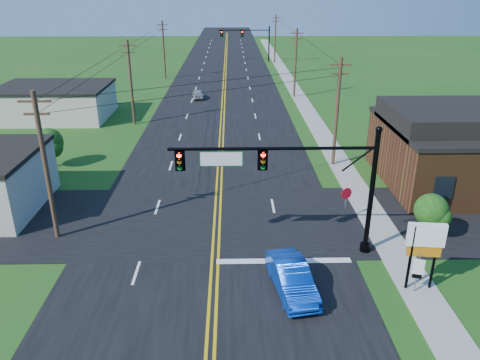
{
  "coord_description": "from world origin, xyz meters",
  "views": [
    {
      "loc": [
        1.11,
        -15.17,
        14.25
      ],
      "look_at": [
        1.63,
        10.0,
        3.69
      ],
      "focal_mm": 35.0,
      "sensor_mm": 36.0,
      "label": 1
    }
  ],
  "objects_px": {
    "route_sign": "(418,270)",
    "signal_mast_far": "(247,38)",
    "signal_mast_main": "(291,176)",
    "stop_sign": "(346,197)",
    "blue_car": "(292,278)"
  },
  "relations": [
    {
      "from": "signal_mast_main",
      "to": "signal_mast_far",
      "type": "relative_size",
      "value": 1.03
    },
    {
      "from": "signal_mast_far",
      "to": "route_sign",
      "type": "distance_m",
      "value": 76.25
    },
    {
      "from": "signal_mast_main",
      "to": "stop_sign",
      "type": "height_order",
      "value": "signal_mast_main"
    },
    {
      "from": "signal_mast_far",
      "to": "route_sign",
      "type": "xyz_separation_m",
      "value": [
        5.78,
        -75.97,
        -3.23
      ]
    },
    {
      "from": "blue_car",
      "to": "signal_mast_far",
      "type": "bearing_deg",
      "value": 79.83
    },
    {
      "from": "signal_mast_far",
      "to": "route_sign",
      "type": "height_order",
      "value": "signal_mast_far"
    },
    {
      "from": "route_sign",
      "to": "stop_sign",
      "type": "xyz_separation_m",
      "value": [
        -1.72,
        7.94,
        0.32
      ]
    },
    {
      "from": "signal_mast_far",
      "to": "blue_car",
      "type": "height_order",
      "value": "signal_mast_far"
    },
    {
      "from": "blue_car",
      "to": "route_sign",
      "type": "xyz_separation_m",
      "value": [
        6.14,
        -0.24,
        0.55
      ]
    },
    {
      "from": "signal_mast_main",
      "to": "stop_sign",
      "type": "relative_size",
      "value": 4.98
    },
    {
      "from": "route_sign",
      "to": "stop_sign",
      "type": "distance_m",
      "value": 8.13
    },
    {
      "from": "stop_sign",
      "to": "signal_mast_far",
      "type": "bearing_deg",
      "value": 73.55
    },
    {
      "from": "route_sign",
      "to": "signal_mast_far",
      "type": "bearing_deg",
      "value": 111.76
    },
    {
      "from": "signal_mast_main",
      "to": "signal_mast_far",
      "type": "height_order",
      "value": "same"
    },
    {
      "from": "signal_mast_far",
      "to": "stop_sign",
      "type": "bearing_deg",
      "value": -86.58
    }
  ]
}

